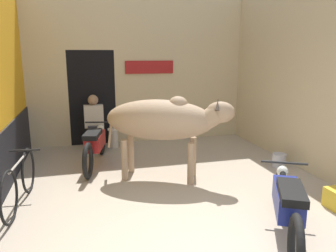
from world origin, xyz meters
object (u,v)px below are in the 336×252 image
Objects in this scene: cow at (164,120)px; bucket at (279,160)px; plastic_stool at (114,137)px; shopkeeper_seated at (94,121)px; motorcycle_near at (288,203)px; bicycle at (20,182)px; motorcycle_far at (95,144)px.

bucket is at bearing -0.37° from cow.
plastic_stool is 3.62m from bucket.
cow is at bearing -63.09° from shopkeeper_seated.
cow reaches higher than plastic_stool.
cow is at bearing -72.72° from plastic_stool.
motorcycle_near is 2.60m from bucket.
shopkeeper_seated is at bearing 177.94° from plastic_stool.
bucket is (2.27, -0.01, -0.90)m from cow.
bicycle is 3.81× the size of plastic_stool.
motorcycle_near is 3.79m from motorcycle_far.
motorcycle_near is 1.52× the size of shopkeeper_seated.
motorcycle_far is 1.63× the size of shopkeeper_seated.
cow is 2.35m from plastic_stool.
motorcycle_far is 1.17m from shopkeeper_seated.
cow is 1.17× the size of motorcycle_near.
shopkeeper_seated is (1.15, 2.66, 0.29)m from bicycle.
cow is 1.29× the size of bicycle.
motorcycle_near is 0.94× the size of motorcycle_far.
shopkeeper_seated is at bearing 88.16° from motorcycle_far.
cow is 2.44m from bucket.
motorcycle_far is at bearing 163.60° from bucket.
bicycle reaches higher than bucket.
motorcycle_near is at bearing -57.54° from motorcycle_far.
motorcycle_far is 4.49× the size of plastic_stool.
shopkeeper_seated reaches higher than plastic_stool.
motorcycle_far is 1.87m from bicycle.
motorcycle_near reaches higher than plastic_stool.
motorcycle_far reaches higher than bicycle.
plastic_stool is at bearing -2.06° from shopkeeper_seated.
motorcycle_near is at bearing -70.04° from plastic_stool.
bicycle is (-2.23, -0.52, -0.67)m from cow.
plastic_stool is (0.46, 1.13, -0.19)m from motorcycle_far.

